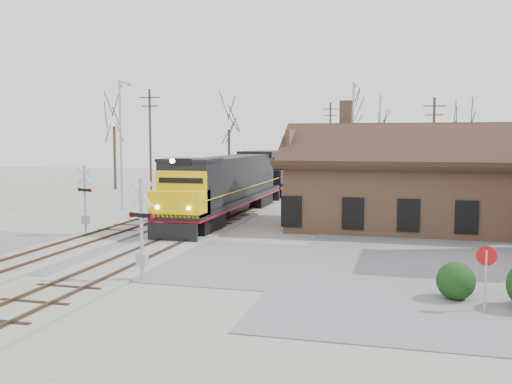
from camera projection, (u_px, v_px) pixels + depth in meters
The scene contains 22 objects.
ground at pixel (142, 257), 26.49m from camera, with size 140.00×140.00×0.00m, color #9F998F.
road at pixel (142, 256), 26.49m from camera, with size 60.00×9.00×0.03m, color slate.
track_main at pixel (235, 214), 40.93m from camera, with size 3.40×90.00×0.24m.
track_siding at pixel (176, 212), 42.06m from camera, with size 3.40×90.00×0.24m.
depot at pixel (408, 189), 34.82m from camera, with size 15.20×9.31×7.90m.
locomotive_lead at pixel (226, 185), 38.72m from camera, with size 2.96×19.84×4.40m.
locomotive_trailing at pixel (285, 169), 58.10m from camera, with size 2.96×19.84×4.17m.
crossbuck_near at pixel (142, 234), 21.67m from camera, with size 1.13×0.31×3.98m.
crossbuck_far at pixel (85, 202), 32.17m from camera, with size 1.10×0.44×3.98m.
do_not_enter_sign at pixel (486, 266), 17.98m from camera, with size 0.63×0.17×2.12m.
hedge_a at pixel (456, 281), 19.40m from camera, with size 1.30×1.30×1.30m, color black.
streetlight_a at pixel (121, 138), 43.49m from camera, with size 0.25×2.04×9.85m.
streetlight_b at pixel (353, 139), 44.47m from camera, with size 0.25×2.04×9.81m.
streetlight_c at pixel (380, 139), 55.06m from camera, with size 0.25×2.04×9.62m.
utility_pole_a at pixel (150, 140), 53.69m from camera, with size 2.00×0.24×10.07m.
utility_pole_b at pixel (330, 141), 70.81m from camera, with size 2.00×0.24×9.85m.
utility_pole_c at pixel (433, 145), 52.09m from camera, with size 2.00×0.24×9.19m.
tree_a at pixel (114, 116), 60.67m from camera, with size 4.49×4.49×11.01m.
tree_b at pixel (229, 120), 64.41m from camera, with size 4.31×4.31×10.56m.
tree_c at pixel (352, 106), 69.57m from camera, with size 5.36×5.36×13.14m.
tree_d at pixel (388, 128), 63.30m from camera, with size 3.81×3.81×9.33m.
tree_e at pixel (463, 124), 57.09m from camera, with size 3.93×3.93×9.63m.
Camera 1 is at (11.69, -23.91, 5.51)m, focal length 40.00 mm.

